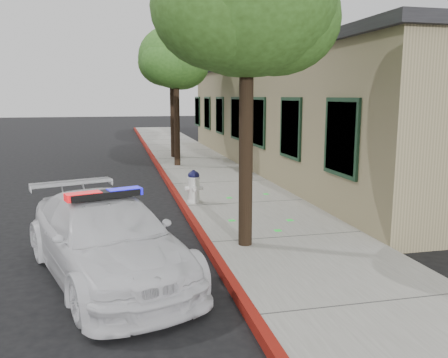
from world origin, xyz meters
TOP-DOWN VIEW (x-y plane):
  - ground at (0.00, 0.00)m, footprint 120.00×120.00m
  - sidewalk at (1.60, 3.00)m, footprint 3.20×60.00m
  - red_curb at (0.06, 3.00)m, footprint 0.14×60.00m
  - clapboard_building at (6.69, 9.00)m, footprint 7.30×20.89m
  - police_car at (-1.73, -0.95)m, footprint 3.09×4.74m
  - fire_hydrant at (0.35, 3.33)m, footprint 0.47×0.41m
  - street_tree_near at (0.71, -0.28)m, footprint 3.31×3.03m
  - street_tree_mid at (0.79, 9.96)m, footprint 2.79×2.90m
  - street_tree_far at (0.99, 12.48)m, footprint 3.09×2.91m

SIDE VIEW (x-z plane):
  - ground at x=0.00m, z-range 0.00..0.00m
  - sidewalk at x=1.60m, z-range 0.00..0.15m
  - red_curb at x=0.06m, z-range 0.00..0.16m
  - fire_hydrant at x=0.35m, z-range 0.15..0.98m
  - police_car at x=-1.73m, z-range -0.06..1.34m
  - clapboard_building at x=6.69m, z-range 0.01..4.25m
  - street_tree_mid at x=0.79m, z-range 1.50..6.82m
  - street_tree_far at x=0.99m, z-range 1.53..7.03m
  - street_tree_near at x=0.71m, z-range 1.51..7.06m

